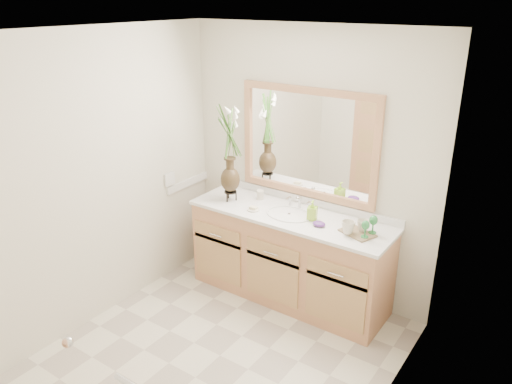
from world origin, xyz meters
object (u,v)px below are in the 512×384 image
Objects in this scene: flower_vase at (229,140)px; soap_bottle at (312,211)px; tray at (357,233)px; tumbler at (260,195)px.

flower_vase is 0.97m from soap_bottle.
tray is (1.26, 0.02, -0.57)m from flower_vase.
flower_vase is at bearing 168.03° from soap_bottle.
soap_bottle is 0.43m from tray.
tray is (0.43, -0.03, -0.07)m from soap_bottle.
tray is at bearing 0.76° from flower_vase.
tumbler is 0.55× the size of soap_bottle.
tumbler is (0.21, 0.18, -0.54)m from flower_vase.
soap_bottle is at bearing 3.31° from flower_vase.
soap_bottle is (0.62, -0.13, 0.03)m from tumbler.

